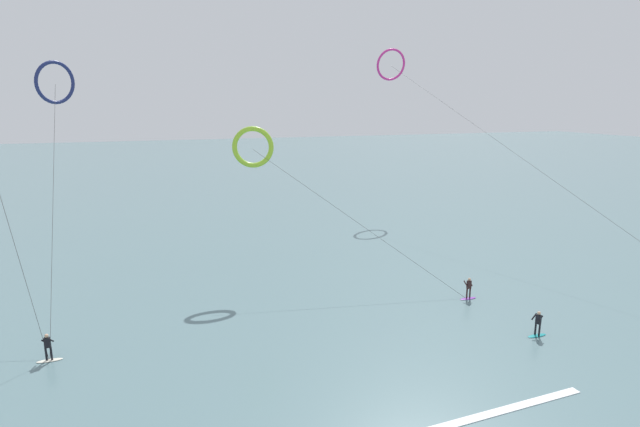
{
  "coord_description": "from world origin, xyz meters",
  "views": [
    {
      "loc": [
        -9.63,
        -6.34,
        14.81
      ],
      "look_at": [
        0.0,
        21.15,
        8.32
      ],
      "focal_mm": 27.92,
      "sensor_mm": 36.0,
      "label": 1
    }
  ],
  "objects_px": {
    "surfer_teal": "(538,325)",
    "kite_navy": "(55,83)",
    "kite_magenta": "(391,65)",
    "surfer_violet": "(469,290)",
    "kite_lime": "(253,147)",
    "surfer_ivory": "(48,349)"
  },
  "relations": [
    {
      "from": "surfer_teal",
      "to": "kite_navy",
      "type": "distance_m",
      "value": 38.42
    },
    {
      "from": "kite_magenta",
      "to": "kite_navy",
      "type": "relative_size",
      "value": 2.8
    },
    {
      "from": "surfer_teal",
      "to": "surfer_violet",
      "type": "height_order",
      "value": "same"
    },
    {
      "from": "kite_magenta",
      "to": "kite_lime",
      "type": "relative_size",
      "value": 3.14
    },
    {
      "from": "surfer_teal",
      "to": "kite_magenta",
      "type": "relative_size",
      "value": 0.03
    },
    {
      "from": "surfer_violet",
      "to": "kite_navy",
      "type": "distance_m",
      "value": 35.08
    },
    {
      "from": "surfer_violet",
      "to": "kite_navy",
      "type": "bearing_deg",
      "value": -25.43
    },
    {
      "from": "surfer_teal",
      "to": "kite_navy",
      "type": "relative_size",
      "value": 0.09
    },
    {
      "from": "kite_magenta",
      "to": "kite_lime",
      "type": "height_order",
      "value": "kite_magenta"
    },
    {
      "from": "surfer_ivory",
      "to": "kite_navy",
      "type": "height_order",
      "value": "kite_navy"
    },
    {
      "from": "kite_magenta",
      "to": "kite_lime",
      "type": "distance_m",
      "value": 33.97
    },
    {
      "from": "surfer_teal",
      "to": "surfer_violet",
      "type": "bearing_deg",
      "value": -10.34
    },
    {
      "from": "surfer_ivory",
      "to": "surfer_violet",
      "type": "relative_size",
      "value": 1.0
    },
    {
      "from": "kite_lime",
      "to": "kite_navy",
      "type": "relative_size",
      "value": 0.89
    },
    {
      "from": "surfer_ivory",
      "to": "kite_magenta",
      "type": "bearing_deg",
      "value": 49.22
    },
    {
      "from": "kite_lime",
      "to": "kite_navy",
      "type": "xyz_separation_m",
      "value": [
        -14.51,
        2.25,
        5.04
      ]
    },
    {
      "from": "kite_magenta",
      "to": "surfer_violet",
      "type": "bearing_deg",
      "value": 73.18
    },
    {
      "from": "kite_lime",
      "to": "surfer_violet",
      "type": "bearing_deg",
      "value": -28.24
    },
    {
      "from": "surfer_ivory",
      "to": "kite_magenta",
      "type": "xyz_separation_m",
      "value": [
        38.65,
        33.01,
        19.04
      ]
    },
    {
      "from": "surfer_teal",
      "to": "kite_magenta",
      "type": "bearing_deg",
      "value": -27.13
    },
    {
      "from": "surfer_teal",
      "to": "kite_magenta",
      "type": "xyz_separation_m",
      "value": [
        9.43,
        39.89,
        19.04
      ]
    },
    {
      "from": "surfer_violet",
      "to": "kite_lime",
      "type": "distance_m",
      "value": 20.61
    }
  ]
}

